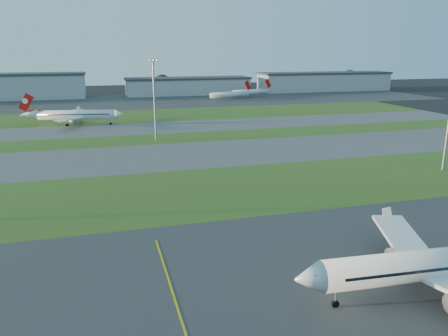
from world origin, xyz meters
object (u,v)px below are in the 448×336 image
object	(u,v)px
airliner_taxiing	(76,115)
mini_jet_near	(230,94)
airliner_parked	(439,265)
light_mast_centre	(154,94)
mini_jet_far	(251,92)

from	to	relation	value
airliner_taxiing	mini_jet_near	size ratio (longest dim) A/B	1.29
airliner_parked	airliner_taxiing	bearing A→B (deg)	112.06
airliner_taxiing	light_mast_centre	bearing A→B (deg)	134.84
airliner_taxiing	mini_jet_far	bearing A→B (deg)	-130.77
airliner_parked	mini_jet_near	bearing A→B (deg)	83.80
mini_jet_far	light_mast_centre	bearing A→B (deg)	-135.93
airliner_parked	airliner_taxiing	world-z (taller)	airliner_taxiing
airliner_parked	light_mast_centre	size ratio (longest dim) A/B	1.41
mini_jet_far	light_mast_centre	world-z (taller)	light_mast_centre
airliner_taxiing	mini_jet_far	world-z (taller)	airliner_taxiing
airliner_parked	mini_jet_near	distance (m)	213.52
airliner_taxiing	mini_jet_far	distance (m)	129.10
mini_jet_far	light_mast_centre	size ratio (longest dim) A/B	1.09
mini_jet_near	mini_jet_far	world-z (taller)	same
airliner_taxiing	airliner_parked	bearing A→B (deg)	118.65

